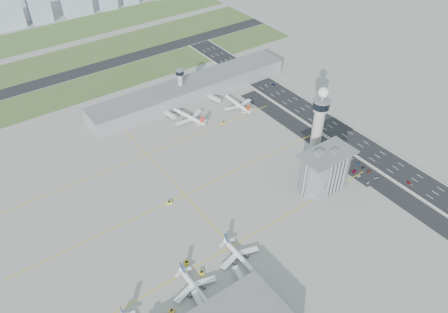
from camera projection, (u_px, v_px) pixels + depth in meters
ground at (251, 196)px, 325.99m from camera, size 1000.00×1000.00×0.00m
grass_strip_0 at (104, 83)px, 459.64m from camera, size 480.00×50.00×0.08m
grass_strip_1 at (78, 57)px, 507.21m from camera, size 480.00×60.00×0.08m
grass_strip_2 at (55, 34)px, 557.96m from camera, size 480.00×70.00×0.08m
runway at (90, 69)px, 483.09m from camera, size 480.00×22.00×0.10m
highway at (355, 142)px, 378.01m from camera, size 28.00×500.00×0.10m
barrier_left at (344, 147)px, 371.33m from camera, size 0.60×500.00×1.20m
barrier_right at (366, 136)px, 384.01m from camera, size 0.60×500.00×1.20m
landside_road at (344, 159)px, 360.36m from camera, size 18.00×260.00×0.08m
parking_lot at (354, 167)px, 351.84m from camera, size 20.00×44.00×0.10m
taxiway_line_h_0 at (232, 246)px, 288.85m from camera, size 260.00×0.60×0.01m
taxiway_line_h_1 at (184, 195)px, 326.91m from camera, size 260.00×0.60×0.01m
taxiway_line_h_2 at (147, 154)px, 364.97m from camera, size 260.00×0.60×0.01m
taxiway_line_v at (184, 195)px, 326.91m from camera, size 0.60×260.00×0.01m
control_tower at (319, 121)px, 341.70m from camera, size 14.00×14.00×64.50m
secondary_tower at (180, 82)px, 422.94m from camera, size 8.60×8.60×31.90m
admin_building at (325, 170)px, 325.98m from camera, size 42.00×24.00×33.50m
terminal_pier at (191, 89)px, 433.03m from camera, size 210.00×32.00×15.80m
airplane_near_b at (196, 287)px, 258.92m from camera, size 29.53×34.67×9.66m
airplane_near_c at (240, 255)px, 277.26m from camera, size 29.34×34.39×9.53m
airplane_far_a at (189, 115)px, 402.13m from camera, size 41.32×45.69×10.96m
airplane_far_b at (238, 102)px, 419.57m from camera, size 31.94×37.57×10.51m
jet_bridge_near_1 at (203, 312)px, 247.94m from camera, size 5.39×14.31×5.70m
jet_bridge_near_2 at (245, 286)px, 261.52m from camera, size 5.39×14.31×5.70m
jet_bridge_far_0 at (166, 113)px, 408.84m from camera, size 5.39×14.31×5.70m
jet_bridge_far_1 at (210, 97)px, 431.47m from camera, size 5.39×14.31×5.70m
tug_0 at (172, 311)px, 250.82m from camera, size 3.69×3.92×1.88m
tug_1 at (187, 262)px, 277.19m from camera, size 4.15×4.35×2.09m
tug_2 at (202, 273)px, 271.22m from camera, size 3.35×4.14×2.10m
tug_3 at (169, 202)px, 319.30m from camera, size 3.68×2.81×1.95m
tug_4 at (203, 121)px, 402.36m from camera, size 4.35×3.97×2.09m
tug_5 at (224, 122)px, 400.29m from camera, size 2.98×2.05×1.73m
car_lot_0 at (368, 183)px, 336.75m from camera, size 3.42×1.60×1.13m
car_lot_1 at (359, 176)px, 342.80m from camera, size 3.44×1.52×1.10m
car_lot_2 at (354, 171)px, 347.09m from camera, size 4.60×2.54×1.22m
car_lot_3 at (347, 166)px, 351.69m from camera, size 4.56×2.02×1.30m
car_lot_4 at (339, 161)px, 357.10m from camera, size 3.33×1.62×1.09m
car_lot_5 at (333, 157)px, 361.31m from camera, size 3.55×1.63×1.13m
car_lot_6 at (377, 178)px, 340.91m from camera, size 4.76×2.78×1.24m
car_lot_7 at (369, 171)px, 347.41m from camera, size 4.17×1.94×1.18m
car_lot_8 at (363, 167)px, 351.13m from camera, size 3.50×1.66×1.15m
car_lot_9 at (358, 164)px, 354.59m from camera, size 3.97×1.96×1.25m
car_lot_10 at (351, 159)px, 359.58m from camera, size 4.68×2.23×1.29m
car_lot_11 at (344, 155)px, 362.90m from camera, size 3.88×1.66×1.12m
car_hw_0 at (409, 183)px, 336.65m from camera, size 1.64×3.69×1.23m
car_hw_1 at (321, 120)px, 404.12m from camera, size 1.29×3.64×1.19m
car_hw_2 at (273, 84)px, 455.72m from camera, size 2.18×4.37×1.19m
car_hw_4 at (227, 66)px, 488.30m from camera, size 1.67×3.65×1.21m
skyline_bldg_7 at (4, 4)px, 557.04m from camera, size 35.76×28.61×61.22m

